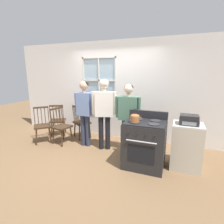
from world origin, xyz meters
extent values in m
plane|color=brown|center=(0.00, 0.00, 0.00)|extent=(16.00, 16.00, 0.00)
cube|color=white|center=(-2.11, 1.40, 1.35)|extent=(2.18, 0.06, 2.70)
cube|color=white|center=(1.62, 1.40, 1.35)|extent=(3.16, 0.06, 2.70)
cube|color=white|center=(-0.49, 1.40, 0.49)|extent=(1.05, 0.06, 0.98)
cube|color=white|center=(-0.49, 1.40, 2.49)|extent=(1.05, 0.06, 0.42)
cube|color=silver|center=(-0.49, 1.32, 0.96)|extent=(1.11, 0.10, 0.03)
cube|color=#9EB7C6|center=(-0.49, 1.41, 1.63)|extent=(0.99, 0.01, 1.24)
cube|color=silver|center=(-0.49, 1.38, 1.63)|extent=(0.04, 0.02, 1.30)
cube|color=silver|center=(-0.49, 1.38, 1.63)|extent=(1.05, 0.02, 0.04)
cube|color=silver|center=(-1.00, 1.38, 1.63)|extent=(0.04, 0.03, 1.30)
cube|color=silver|center=(0.02, 1.38, 1.63)|extent=(0.04, 0.03, 1.30)
cube|color=silver|center=(-0.49, 1.38, 2.26)|extent=(1.05, 0.03, 0.04)
cube|color=silver|center=(-0.49, 1.38, 1.00)|extent=(1.05, 0.03, 0.04)
cube|color=#3D2819|center=(-0.86, 0.96, 0.45)|extent=(0.57, 0.57, 0.04)
cylinder|color=#3D2819|center=(-0.62, 1.00, 0.21)|extent=(0.09, 0.06, 0.43)
cylinder|color=#3D2819|center=(-0.91, 1.19, 0.21)|extent=(0.06, 0.09, 0.43)
cylinder|color=#3D2819|center=(-0.81, 0.73, 0.21)|extent=(0.06, 0.09, 0.43)
cylinder|color=#3D2819|center=(-1.09, 0.92, 0.21)|extent=(0.09, 0.06, 0.43)
cylinder|color=#3D2819|center=(-0.80, 0.72, 0.68)|extent=(0.05, 0.06, 0.46)
cylinder|color=#3D2819|center=(-0.88, 0.77, 0.68)|extent=(0.05, 0.06, 0.46)
cylinder|color=#3D2819|center=(-0.95, 0.82, 0.68)|extent=(0.05, 0.06, 0.46)
cylinder|color=#3D2819|center=(-1.03, 0.87, 0.68)|extent=(0.05, 0.06, 0.46)
cylinder|color=#3D2819|center=(-1.10, 0.92, 0.68)|extent=(0.05, 0.06, 0.46)
cube|color=#3D2819|center=(-0.95, 0.82, 0.93)|extent=(0.34, 0.25, 0.04)
cube|color=#3D2819|center=(-1.63, 0.88, 0.45)|extent=(0.56, 0.56, 0.04)
cylinder|color=#3D2819|center=(-1.56, 1.10, 0.21)|extent=(0.06, 0.09, 0.43)
cylinder|color=#3D2819|center=(-1.85, 0.93, 0.21)|extent=(0.09, 0.06, 0.43)
cylinder|color=#3D2819|center=(-1.40, 0.83, 0.21)|extent=(0.09, 0.06, 0.43)
cylinder|color=#3D2819|center=(-1.69, 0.65, 0.21)|extent=(0.06, 0.09, 0.43)
cylinder|color=#3D2819|center=(-1.39, 0.82, 0.68)|extent=(0.05, 0.07, 0.46)
cylinder|color=#3D2819|center=(-1.46, 0.78, 0.68)|extent=(0.05, 0.07, 0.46)
cylinder|color=#3D2819|center=(-1.54, 0.73, 0.68)|extent=(0.05, 0.07, 0.46)
cylinder|color=#3D2819|center=(-1.62, 0.69, 0.68)|extent=(0.05, 0.07, 0.46)
cylinder|color=#3D2819|center=(-1.70, 0.64, 0.68)|extent=(0.05, 0.07, 0.46)
cube|color=#3D2819|center=(-1.54, 0.73, 0.93)|extent=(0.35, 0.23, 0.04)
cube|color=#3D2819|center=(-1.66, 0.27, 0.45)|extent=(0.58, 0.58, 0.04)
cylinder|color=#3D2819|center=(-1.67, 0.03, 0.21)|extent=(0.05, 0.09, 0.43)
cylinder|color=#3D2819|center=(-1.42, 0.27, 0.21)|extent=(0.09, 0.05, 0.43)
cylinder|color=#3D2819|center=(-1.89, 0.26, 0.21)|extent=(0.09, 0.05, 0.43)
cylinder|color=#3D2819|center=(-1.64, 0.50, 0.21)|extent=(0.05, 0.09, 0.43)
cylinder|color=#3D2819|center=(-1.90, 0.26, 0.68)|extent=(0.06, 0.06, 0.46)
cylinder|color=#3D2819|center=(-1.84, 0.33, 0.68)|extent=(0.06, 0.06, 0.46)
cylinder|color=#3D2819|center=(-1.77, 0.39, 0.68)|extent=(0.06, 0.06, 0.46)
cylinder|color=#3D2819|center=(-1.71, 0.45, 0.68)|extent=(0.06, 0.06, 0.46)
cylinder|color=#3D2819|center=(-1.64, 0.51, 0.68)|extent=(0.06, 0.06, 0.46)
cube|color=#3D2819|center=(-1.77, 0.39, 0.93)|extent=(0.30, 0.29, 0.04)
cube|color=#3D2819|center=(-1.13, 0.40, 0.45)|extent=(0.47, 0.49, 0.04)
cylinder|color=#3D2819|center=(-1.00, 0.20, 0.21)|extent=(0.07, 0.08, 0.43)
cylinder|color=#3D2819|center=(-0.94, 0.54, 0.21)|extent=(0.08, 0.07, 0.43)
cylinder|color=#3D2819|center=(-1.32, 0.26, 0.21)|extent=(0.08, 0.07, 0.43)
cylinder|color=#3D2819|center=(-1.25, 0.60, 0.21)|extent=(0.07, 0.08, 0.43)
cylinder|color=#3D2819|center=(-1.33, 0.26, 0.68)|extent=(0.07, 0.03, 0.46)
cylinder|color=#3D2819|center=(-1.31, 0.35, 0.68)|extent=(0.07, 0.03, 0.46)
cylinder|color=#3D2819|center=(-1.30, 0.43, 0.68)|extent=(0.07, 0.03, 0.46)
cylinder|color=#3D2819|center=(-1.28, 0.52, 0.68)|extent=(0.07, 0.03, 0.46)
cylinder|color=#3D2819|center=(-1.26, 0.61, 0.68)|extent=(0.07, 0.03, 0.46)
cube|color=#3D2819|center=(-1.30, 0.43, 0.93)|extent=(0.11, 0.38, 0.04)
cylinder|color=#2D3347|center=(-0.54, 0.49, 0.40)|extent=(0.12, 0.12, 0.80)
cylinder|color=#2D3347|center=(-0.40, 0.49, 0.40)|extent=(0.12, 0.12, 0.80)
cube|color=#6B84B7|center=(-0.47, 0.49, 1.09)|extent=(0.36, 0.22, 0.57)
cylinder|color=#6B84B7|center=(-0.69, 0.47, 1.11)|extent=(0.08, 0.11, 0.52)
cylinder|color=#6B84B7|center=(-0.26, 0.47, 1.11)|extent=(0.08, 0.11, 0.52)
cylinder|color=tan|center=(-0.47, 0.49, 1.40)|extent=(0.10, 0.10, 0.07)
sphere|color=tan|center=(-0.47, 0.49, 1.54)|extent=(0.21, 0.21, 0.21)
ellipsoid|color=black|center=(-0.47, 0.50, 1.56)|extent=(0.22, 0.22, 0.17)
cylinder|color=black|center=(-0.02, 0.45, 0.42)|extent=(0.12, 0.12, 0.83)
cylinder|color=black|center=(0.14, 0.51, 0.42)|extent=(0.12, 0.12, 0.83)
cube|color=white|center=(0.06, 0.48, 1.13)|extent=(0.47, 0.34, 0.58)
cylinder|color=white|center=(-0.17, 0.38, 1.15)|extent=(0.11, 0.13, 0.54)
cylinder|color=white|center=(0.30, 0.55, 1.15)|extent=(0.11, 0.13, 0.54)
cylinder|color=beige|center=(0.06, 0.48, 1.45)|extent=(0.10, 0.10, 0.07)
sphere|color=beige|center=(0.06, 0.48, 1.60)|extent=(0.21, 0.21, 0.21)
ellipsoid|color=silver|center=(0.06, 0.49, 1.61)|extent=(0.22, 0.22, 0.17)
cylinder|color=#384766|center=(0.54, 0.57, 0.39)|extent=(0.12, 0.12, 0.77)
cylinder|color=#384766|center=(0.70, 0.59, 0.39)|extent=(0.12, 0.12, 0.77)
cube|color=#4C7560|center=(0.62, 0.58, 1.05)|extent=(0.45, 0.25, 0.54)
cylinder|color=#4C7560|center=(0.37, 0.53, 1.07)|extent=(0.09, 0.12, 0.50)
cylinder|color=#4C7560|center=(0.87, 0.58, 1.07)|extent=(0.09, 0.12, 0.50)
cylinder|color=beige|center=(0.62, 0.58, 1.35)|extent=(0.10, 0.10, 0.07)
sphere|color=beige|center=(0.62, 0.58, 1.49)|extent=(0.21, 0.21, 0.21)
ellipsoid|color=#332319|center=(0.62, 0.59, 1.51)|extent=(0.22, 0.22, 0.17)
cube|color=#232326|center=(1.13, 0.02, 0.45)|extent=(0.78, 0.64, 0.90)
cube|color=black|center=(1.13, 0.02, 0.91)|extent=(0.77, 0.61, 0.02)
cylinder|color=#2D2D30|center=(0.95, -0.11, 0.93)|extent=(0.20, 0.20, 0.02)
cylinder|color=#2D2D30|center=(1.31, -0.11, 0.93)|extent=(0.20, 0.20, 0.02)
cylinder|color=#2D2D30|center=(0.95, 0.14, 0.93)|extent=(0.20, 0.20, 0.02)
cylinder|color=#2D2D30|center=(1.31, 0.14, 0.93)|extent=(0.20, 0.20, 0.02)
cube|color=#232326|center=(1.13, 0.31, 1.00)|extent=(0.78, 0.06, 0.16)
cube|color=black|center=(1.13, -0.31, 0.40)|extent=(0.49, 0.01, 0.32)
cylinder|color=silver|center=(1.13, -0.33, 0.65)|extent=(0.55, 0.02, 0.02)
cylinder|color=#232326|center=(0.89, -0.32, 0.79)|extent=(0.04, 0.02, 0.04)
cylinder|color=#232326|center=(1.05, -0.32, 0.79)|extent=(0.04, 0.02, 0.04)
cylinder|color=#232326|center=(1.21, -0.32, 0.79)|extent=(0.04, 0.02, 0.04)
cylinder|color=#232326|center=(1.36, -0.32, 0.79)|extent=(0.04, 0.02, 0.04)
cylinder|color=#A86638|center=(0.95, -0.11, 1.00)|extent=(0.17, 0.17, 0.12)
ellipsoid|color=#A86638|center=(0.95, -0.11, 1.06)|extent=(0.16, 0.16, 0.07)
sphere|color=black|center=(0.95, -0.11, 1.10)|extent=(0.03, 0.03, 0.03)
cylinder|color=#A86638|center=(1.03, -0.11, 1.02)|extent=(0.08, 0.03, 0.07)
torus|color=black|center=(0.95, -0.11, 1.12)|extent=(0.12, 0.01, 0.12)
cylinder|color=#42474C|center=(-0.26, 1.31, 1.02)|extent=(0.15, 0.15, 0.09)
cylinder|color=#33261C|center=(-0.26, 1.31, 1.06)|extent=(0.13, 0.13, 0.01)
cone|color=#388447|center=(-0.24, 1.32, 1.17)|extent=(0.06, 0.05, 0.21)
cone|color=#388447|center=(-0.26, 1.33, 1.11)|extent=(0.04, 0.05, 0.09)
cone|color=#388447|center=(-0.28, 1.32, 1.17)|extent=(0.10, 0.05, 0.21)
cone|color=#388447|center=(-0.27, 1.29, 1.12)|extent=(0.04, 0.05, 0.12)
cone|color=#388447|center=(-0.24, 1.29, 1.14)|extent=(0.06, 0.06, 0.16)
cube|color=beige|center=(1.90, 0.25, 0.43)|extent=(0.55, 0.50, 0.87)
cube|color=beige|center=(1.90, 0.25, 0.89)|extent=(0.55, 0.50, 0.03)
cube|color=#232326|center=(1.90, 0.23, 0.95)|extent=(0.34, 0.28, 0.10)
cube|color=#232326|center=(1.90, 0.23, 1.04)|extent=(0.32, 0.27, 0.08)
cube|color=gray|center=(1.90, 0.08, 0.95)|extent=(0.24, 0.01, 0.06)
camera|label=1|loc=(1.70, -3.22, 1.84)|focal=28.00mm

